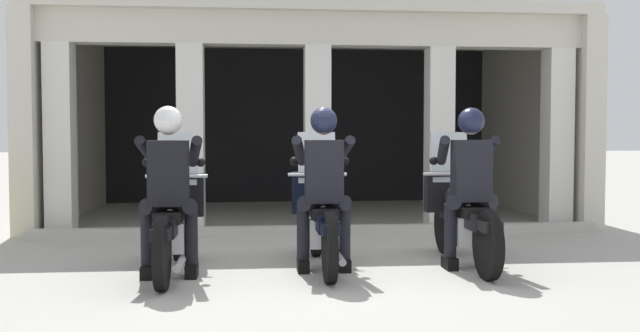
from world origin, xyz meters
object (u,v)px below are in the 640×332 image
object	(u,v)px
police_officer_left	(169,176)
police_officer_center	(324,175)
motorcycle_left	(173,220)
police_officer_right	(470,174)
motorcycle_right	(461,215)
motorcycle_center	(321,216)

from	to	relation	value
police_officer_left	police_officer_center	bearing A→B (deg)	25.42
police_officer_center	motorcycle_left	bearing A→B (deg)	-167.77
motorcycle_left	police_officer_right	bearing A→B (deg)	16.64
police_officer_center	motorcycle_right	distance (m)	1.54
police_officer_left	police_officer_right	distance (m)	2.90
police_officer_right	motorcycle_right	bearing A→B (deg)	111.05
police_officer_left	motorcycle_center	bearing A→B (deg)	36.15
police_officer_left	police_officer_right	size ratio (longest dim) A/B	1.00
police_officer_center	police_officer_right	world-z (taller)	same
motorcycle_left	police_officer_left	size ratio (longest dim) A/B	1.29
police_officer_left	motorcycle_center	size ratio (longest dim) A/B	0.78
motorcycle_center	police_officer_right	size ratio (longest dim) A/B	1.29
motorcycle_left	police_officer_center	distance (m)	1.52
motorcycle_left	motorcycle_right	size ratio (longest dim) A/B	1.00
motorcycle_center	motorcycle_left	bearing A→B (deg)	-156.57
police_officer_left	motorcycle_center	distance (m)	1.58
police_officer_left	motorcycle_right	bearing A→B (deg)	27.80
motorcycle_right	motorcycle_left	bearing A→B (deg)	-155.76
motorcycle_center	motorcycle_right	world-z (taller)	same
motorcycle_center	police_officer_left	bearing A→B (deg)	-145.84
motorcycle_center	police_officer_right	bearing A→B (deg)	5.99
motorcycle_left	police_officer_left	xyz separation A→B (m)	(-0.00, -0.28, 0.44)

